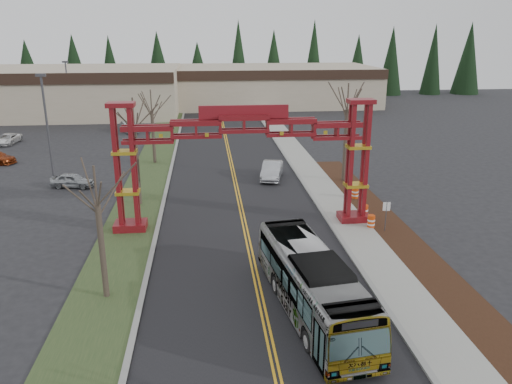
{
  "coord_description": "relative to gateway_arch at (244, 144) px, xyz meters",
  "views": [
    {
      "loc": [
        -2.57,
        -15.15,
        13.29
      ],
      "look_at": [
        0.37,
        13.55,
        3.95
      ],
      "focal_mm": 35.0,
      "sensor_mm": 36.0,
      "label": 1
    }
  ],
  "objects": [
    {
      "name": "retail_building_east",
      "position": [
        10.0,
        61.95,
        -2.47
      ],
      "size": [
        38.0,
        20.3,
        7.0
      ],
      "color": "tan",
      "rests_on": "ground"
    },
    {
      "name": "conifer_treeline",
      "position": [
        0.25,
        74.0,
        0.5
      ],
      "size": [
        116.1,
        5.6,
        13.0
      ],
      "color": "black",
      "rests_on": "ground"
    },
    {
      "name": "road",
      "position": [
        -0.0,
        7.0,
        -5.97
      ],
      "size": [
        12.0,
        110.0,
        0.02
      ],
      "primitive_type": "cube",
      "color": "black",
      "rests_on": "ground"
    },
    {
      "name": "grass_median",
      "position": [
        -8.0,
        7.0,
        -5.94
      ],
      "size": [
        4.0,
        110.0,
        0.08
      ],
      "primitive_type": "cube",
      "color": "#2B4120",
      "rests_on": "ground"
    },
    {
      "name": "sidewalk_right",
      "position": [
        7.6,
        7.0,
        -5.91
      ],
      "size": [
        2.6,
        110.0,
        0.14
      ],
      "primitive_type": "cube",
      "color": "gray",
      "rests_on": "ground"
    },
    {
      "name": "landscape_strip",
      "position": [
        10.2,
        -8.0,
        -5.92
      ],
      "size": [
        2.6,
        50.0,
        0.12
      ],
      "primitive_type": "cube",
      "color": "black",
      "rests_on": "ground"
    },
    {
      "name": "silver_sedan",
      "position": [
        3.52,
        11.69,
        -5.18
      ],
      "size": [
        2.79,
        5.13,
        1.61
      ],
      "primitive_type": "imported",
      "rotation": [
        0.0,
        0.0,
        -0.24
      ],
      "color": "#A5A8AD",
      "rests_on": "ground"
    },
    {
      "name": "transit_bus",
      "position": [
        2.35,
        -11.84,
        -4.41
      ],
      "size": [
        4.09,
        11.53,
        3.14
      ],
      "primitive_type": "imported",
      "rotation": [
        0.0,
        0.0,
        0.13
      ],
      "color": "#B3B6BC",
      "rests_on": "ground"
    },
    {
      "name": "bare_tree_median_far",
      "position": [
        -8.0,
        18.72,
        -0.53
      ],
      "size": [
        3.29,
        3.29,
        7.66
      ],
      "color": "#382D26",
      "rests_on": "ground"
    },
    {
      "name": "bare_tree_right_far",
      "position": [
        10.0,
        10.11,
        0.61
      ],
      "size": [
        3.51,
        3.51,
        8.96
      ],
      "color": "#382D26",
      "rests_on": "ground"
    },
    {
      "name": "retail_building_west",
      "position": [
        -30.0,
        53.96,
        -2.22
      ],
      "size": [
        46.0,
        22.3,
        7.5
      ],
      "color": "tan",
      "rests_on": "ground"
    },
    {
      "name": "barrel_mid",
      "position": [
        8.9,
        0.45,
        -5.44
      ],
      "size": [
        0.59,
        0.59,
        1.08
      ],
      "color": "#D63F0B",
      "rests_on": "ground"
    },
    {
      "name": "parked_car_far_b",
      "position": [
        -26.92,
        30.11,
        -5.36
      ],
      "size": [
        2.45,
        4.62,
        1.24
      ],
      "primitive_type": "imported",
      "rotation": [
        0.0,
        0.0,
        -0.09
      ],
      "color": "white",
      "rests_on": "ground"
    },
    {
      "name": "barrel_south",
      "position": [
        8.81,
        -1.47,
        -5.48
      ],
      "size": [
        0.54,
        0.54,
        1.0
      ],
      "color": "#D63F0B",
      "rests_on": "ground"
    },
    {
      "name": "parked_car_far_a",
      "position": [
        -13.04,
        36.22,
        -5.25
      ],
      "size": [
        3.14,
        4.71,
        1.47
      ],
      "primitive_type": "imported",
      "rotation": [
        0.0,
        0.0,
        0.39
      ],
      "color": "#9A9EA1",
      "rests_on": "ground"
    },
    {
      "name": "barrel_north",
      "position": [
        9.56,
        4.94,
        -5.46
      ],
      "size": [
        0.56,
        0.56,
        1.04
      ],
      "color": "#D63F0B",
      "rests_on": "ground"
    },
    {
      "name": "parked_car_near_a",
      "position": [
        -14.5,
        10.78,
        -5.34
      ],
      "size": [
        4.0,
        2.21,
        1.29
      ],
      "primitive_type": "imported",
      "rotation": [
        0.0,
        0.0,
        1.38
      ],
      "color": "#A3A7AA",
      "rests_on": "ground"
    },
    {
      "name": "bare_tree_median_mid",
      "position": [
        -8.0,
        5.44,
        0.35
      ],
      "size": [
        3.24,
        3.24,
        8.53
      ],
      "color": "#382D26",
      "rests_on": "ground"
    },
    {
      "name": "lane_line_left",
      "position": [
        -0.12,
        7.0,
        -5.96
      ],
      "size": [
        0.12,
        100.0,
        0.01
      ],
      "primitive_type": "cube",
      "color": "gold",
      "rests_on": "road"
    },
    {
      "name": "light_pole_far",
      "position": [
        -22.44,
        43.41,
        -0.68
      ],
      "size": [
        0.8,
        0.4,
        9.17
      ],
      "color": "#3F3F44",
      "rests_on": "ground"
    },
    {
      "name": "street_sign",
      "position": [
        9.54,
        -2.25,
        -4.4
      ],
      "size": [
        0.5,
        0.09,
        2.2
      ],
      "color": "#3F3F44",
      "rests_on": "ground"
    },
    {
      "name": "curb_right",
      "position": [
        6.15,
        7.0,
        -5.91
      ],
      "size": [
        0.3,
        110.0,
        0.15
      ],
      "primitive_type": "cube",
      "color": "gray",
      "rests_on": "ground"
    },
    {
      "name": "curb_left",
      "position": [
        -6.15,
        7.0,
        -5.91
      ],
      "size": [
        0.3,
        110.0,
        0.15
      ],
      "primitive_type": "cube",
      "color": "gray",
      "rests_on": "ground"
    },
    {
      "name": "lane_line_right",
      "position": [
        0.12,
        7.0,
        -5.96
      ],
      "size": [
        0.12,
        100.0,
        0.01
      ],
      "primitive_type": "cube",
      "color": "gold",
      "rests_on": "road"
    },
    {
      "name": "light_pole_near",
      "position": [
        -17.03,
        13.96,
        -0.38
      ],
      "size": [
        0.84,
        0.42,
        9.68
      ],
      "color": "#3F3F44",
      "rests_on": "ground"
    },
    {
      "name": "gateway_arch",
      "position": [
        0.0,
        0.0,
        0.0
      ],
      "size": [
        18.2,
        1.6,
        8.9
      ],
      "color": "#610C0F",
      "rests_on": "ground"
    },
    {
      "name": "bare_tree_median_near",
      "position": [
        -8.0,
        -9.3,
        -0.89
      ],
      "size": [
        3.03,
        3.03,
        7.13
      ],
      "color": "#382D26",
      "rests_on": "ground"
    }
  ]
}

